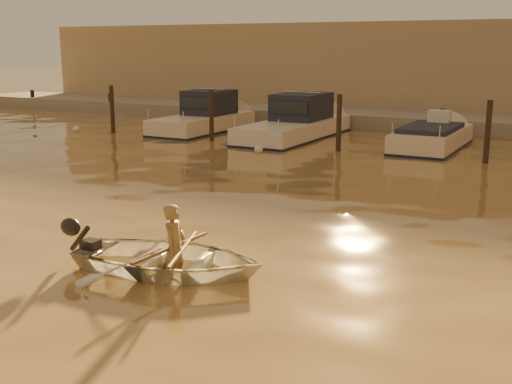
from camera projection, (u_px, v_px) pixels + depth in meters
The scene contains 19 objects.
ground_plane at pixel (49, 268), 10.82m from camera, with size 160.00×160.00×0.00m, color olive.
dinghy at pixel (169, 259), 10.60m from camera, with size 2.31×3.23×0.67m, color silver.
person at pixel (175, 247), 10.52m from camera, with size 0.53×0.35×1.45m, color #96764B.
outboard_motor at pixel (90, 247), 11.02m from camera, with size 0.90×0.40×0.70m, color black, non-canonical shape.
oar_port at pixel (183, 249), 10.48m from camera, with size 0.06×0.06×2.10m, color brown.
oar_starboard at pixel (172, 248), 10.53m from camera, with size 0.06×0.06×2.10m, color brown.
moored_boat_1 at pixel (203, 117), 27.81m from camera, with size 2.13×6.38×1.75m, color beige, non-canonical shape.
moored_boat_2 at pixel (294, 123), 25.76m from camera, with size 2.24×7.52×1.75m, color silver, non-canonical shape.
moored_boat_3 at pixel (432, 142), 23.28m from camera, with size 1.97×5.72×0.95m, color beige, non-canonical shape.
piling_0 at pixel (112, 112), 27.32m from camera, with size 0.18×0.18×2.20m, color #2D2319.
piling_1 at pixel (211, 118), 25.00m from camera, with size 0.18×0.18×2.20m, color #2D2319.
piling_2 at pixel (339, 126), 22.53m from camera, with size 0.18×0.18×2.20m, color #2D2319.
piling_3 at pixel (488, 135), 20.21m from camera, with size 0.18×0.18×2.20m, color #2D2319.
fender_a at pixel (76, 129), 27.81m from camera, with size 0.30×0.30×0.30m, color silver.
fender_b at pixel (161, 134), 26.42m from camera, with size 0.30×0.30×0.30m, color orange.
fender_c at pixel (259, 150), 22.43m from camera, with size 0.30×0.30×0.30m, color silver.
fender_d at pixel (434, 155), 21.23m from camera, with size 0.30×0.30×0.30m, color #E9411B.
quay at pixel (404, 124), 29.20m from camera, with size 52.00×4.00×1.00m, color gray.
waterfront_building at pixel (436, 70), 33.41m from camera, with size 46.00×7.00×4.80m, color #9E8466.
Camera 1 is at (7.97, -7.35, 3.67)m, focal length 45.00 mm.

